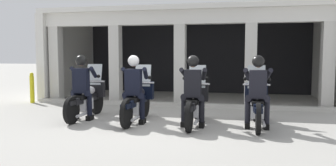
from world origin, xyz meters
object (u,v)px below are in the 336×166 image
object	(u,v)px
motorcycle_far_left	(87,98)
motorcycle_center_left	(138,101)
police_officer_far_right	(258,85)
motorcycle_center_right	(195,103)
police_officer_center_left	(134,83)
police_officer_center_right	(193,85)
police_officer_far_left	(82,82)
motorcycle_far_right	(257,104)
bollard_kerbside	(32,88)

from	to	relation	value
motorcycle_far_left	motorcycle_center_left	xyz separation A→B (m)	(1.38, -0.15, 0.00)
police_officer_far_right	motorcycle_center_left	bearing A→B (deg)	173.22
motorcycle_center_left	motorcycle_center_right	distance (m)	1.38
police_officer_center_left	police_officer_center_right	size ratio (longest dim) A/B	1.00
police_officer_center_left	police_officer_far_right	bearing A→B (deg)	0.42
police_officer_far_left	motorcycle_far_right	bearing A→B (deg)	9.78
motorcycle_far_right	police_officer_center_left	bearing A→B (deg)	-175.07
police_officer_center_right	police_officer_far_right	xyz separation A→B (m)	(1.38, 0.12, 0.00)
police_officer_center_right	motorcycle_center_left	bearing A→B (deg)	174.09
motorcycle_center_left	police_officer_center_left	xyz separation A→B (m)	(-0.00, -0.28, 0.44)
bollard_kerbside	police_officer_center_right	bearing A→B (deg)	-23.96
police_officer_center_left	bollard_kerbside	bearing A→B (deg)	149.59
police_officer_center_right	bollard_kerbside	xyz separation A→B (m)	(-5.73, 2.54, -0.44)
police_officer_far_left	motorcycle_far_right	world-z (taller)	police_officer_far_left
police_officer_far_left	police_officer_center_right	distance (m)	2.77
police_officer_center_right	police_officer_far_right	distance (m)	1.39
police_officer_center_left	motorcycle_center_right	bearing A→B (deg)	8.17
motorcycle_far_left	motorcycle_center_right	xyz separation A→B (m)	(2.76, -0.22, 0.00)
police_officer_far_left	police_officer_far_right	world-z (taller)	same
motorcycle_far_left	police_officer_far_left	distance (m)	0.52
motorcycle_center_left	police_officer_far_right	xyz separation A→B (m)	(2.76, -0.23, 0.44)
motorcycle_far_right	bollard_kerbside	distance (m)	7.42
bollard_kerbside	motorcycle_center_left	bearing A→B (deg)	-26.78
police_officer_far_right	bollard_kerbside	size ratio (longest dim) A/B	1.58
motorcycle_far_left	police_officer_far_left	size ratio (longest dim) A/B	1.29
police_officer_far_left	motorcycle_center_right	size ratio (longest dim) A/B	0.78
motorcycle_center_right	motorcycle_far_right	distance (m)	1.39
police_officer_center_left	motorcycle_far_right	distance (m)	2.82
motorcycle_center_left	police_officer_center_left	world-z (taller)	police_officer_center_left
police_officer_center_left	police_officer_far_right	xyz separation A→B (m)	(2.76, 0.06, 0.00)
police_officer_center_left	police_officer_far_left	bearing A→B (deg)	173.03
motorcycle_center_left	bollard_kerbside	bearing A→B (deg)	152.49
motorcycle_far_left	police_officer_center_right	bearing A→B (deg)	-3.11
motorcycle_center_right	police_officer_far_right	bearing A→B (deg)	1.69
motorcycle_far_left	police_officer_far_right	xyz separation A→B (m)	(4.14, -0.38, 0.44)
police_officer_center_right	motorcycle_far_right	bearing A→B (deg)	24.72
motorcycle_far_left	motorcycle_center_right	size ratio (longest dim) A/B	1.00
police_officer_center_right	motorcycle_far_right	world-z (taller)	police_officer_center_right
motorcycle_far_left	police_officer_far_left	world-z (taller)	police_officer_far_left
police_officer_center_left	bollard_kerbside	xyz separation A→B (m)	(-4.34, 2.48, -0.44)
police_officer_center_right	police_officer_far_left	bearing A→B (deg)	-176.17
bollard_kerbside	police_officer_far_right	bearing A→B (deg)	-18.82
motorcycle_center_left	bollard_kerbside	xyz separation A→B (m)	(-4.35, 2.19, -0.00)
motorcycle_center_right	motorcycle_far_right	bearing A→B (deg)	13.42
police_officer_far_left	motorcycle_far_right	distance (m)	4.17
motorcycle_center_right	police_officer_far_left	bearing A→B (deg)	-170.30
police_officer_far_right	bollard_kerbside	xyz separation A→B (m)	(-7.11, 2.42, -0.44)
police_officer_far_left	motorcycle_center_right	xyz separation A→B (m)	(2.76, 0.07, -0.44)
police_officer_far_left	police_officer_center_right	bearing A→B (deg)	2.67
police_officer_center_right	police_officer_far_right	world-z (taller)	same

